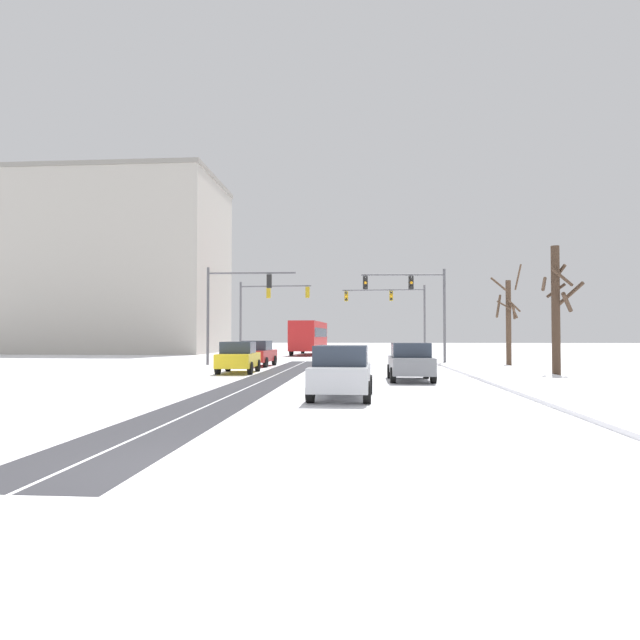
# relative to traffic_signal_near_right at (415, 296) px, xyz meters

# --- Properties ---
(ground_plane) EXTENTS (300.00, 300.00, 0.00)m
(ground_plane) POSITION_rel_traffic_signal_near_right_xyz_m (-5.96, -30.15, -4.63)
(ground_plane) COLOR white
(wheel_track_left_lane) EXTENTS (1.08, 35.52, 0.01)m
(wheel_track_left_lane) POSITION_rel_traffic_signal_near_right_xyz_m (-7.30, -14.00, -4.63)
(wheel_track_left_lane) COLOR #38383D
(wheel_track_left_lane) RESTS_ON ground
(wheel_track_right_lane) EXTENTS (1.04, 35.52, 0.01)m
(wheel_track_right_lane) POSITION_rel_traffic_signal_near_right_xyz_m (-8.44, -14.00, -4.63)
(wheel_track_right_lane) COLOR #38383D
(wheel_track_right_lane) RESTS_ON ground
(sidewalk_kerb_right) EXTENTS (4.00, 35.52, 0.12)m
(sidewalk_kerb_right) POSITION_rel_traffic_signal_near_right_xyz_m (3.37, -15.62, -4.57)
(sidewalk_kerb_right) COLOR white
(sidewalk_kerb_right) RESTS_ON ground
(traffic_signal_near_right) EXTENTS (5.75, 0.70, 6.50)m
(traffic_signal_near_right) POSITION_rel_traffic_signal_near_right_xyz_m (0.00, 0.00, 0.00)
(traffic_signal_near_right) COLOR #56565B
(traffic_signal_near_right) RESTS_ON ground
(traffic_signal_far_right) EXTENTS (7.49, 0.66, 6.50)m
(traffic_signal_far_right) POSITION_rel_traffic_signal_near_right_xyz_m (-0.67, 12.29, 0.07)
(traffic_signal_far_right) COLOR #56565B
(traffic_signal_far_right) RESTS_ON ground
(traffic_signal_far_left) EXTENTS (6.13, 0.66, 6.50)m
(traffic_signal_far_left) POSITION_rel_traffic_signal_near_right_xyz_m (-11.77, 8.00, 0.02)
(traffic_signal_far_left) COLOR #56565B
(traffic_signal_far_left) RESTS_ON ground
(traffic_signal_near_left) EXTENTS (5.97, 0.41, 6.50)m
(traffic_signal_near_left) POSITION_rel_traffic_signal_near_right_xyz_m (-12.26, -1.82, -0.21)
(traffic_signal_near_left) COLOR #56565B
(traffic_signal_near_left) RESTS_ON ground
(car_red_lead) EXTENTS (2.00, 4.18, 1.62)m
(car_red_lead) POSITION_rel_traffic_signal_near_right_xyz_m (-10.24, -3.45, -3.81)
(car_red_lead) COLOR red
(car_red_lead) RESTS_ON ground
(car_yellow_cab_second) EXTENTS (1.96, 4.17, 1.62)m
(car_yellow_cab_second) POSITION_rel_traffic_signal_near_right_xyz_m (-10.02, -9.81, -3.81)
(car_yellow_cab_second) COLOR yellow
(car_yellow_cab_second) RESTS_ON ground
(car_grey_third) EXTENTS (1.84, 4.10, 1.62)m
(car_grey_third) POSITION_rel_traffic_signal_near_right_xyz_m (-1.59, -14.21, -3.81)
(car_grey_third) COLOR slate
(car_grey_third) RESTS_ON ground
(car_silver_fourth) EXTENTS (1.94, 4.15, 1.62)m
(car_silver_fourth) POSITION_rel_traffic_signal_near_right_xyz_m (-4.27, -21.13, -3.81)
(car_silver_fourth) COLOR #B7BABF
(car_silver_fourth) RESTS_ON ground
(bus_oncoming) EXTENTS (3.06, 11.11, 3.38)m
(bus_oncoming) POSITION_rel_traffic_signal_near_right_xyz_m (-9.06, 18.77, -2.64)
(bus_oncoming) COLOR #B21E1E
(bus_oncoming) RESTS_ON ground
(bare_tree_sidewalk_mid) EXTENTS (1.98, 2.04, 6.24)m
(bare_tree_sidewalk_mid) POSITION_rel_traffic_signal_near_right_xyz_m (5.66, -10.86, -1.33)
(bare_tree_sidewalk_mid) COLOR #423023
(bare_tree_sidewalk_mid) RESTS_ON ground
(bare_tree_sidewalk_far) EXTENTS (1.79, 1.94, 6.54)m
(bare_tree_sidewalk_far) POSITION_rel_traffic_signal_near_right_xyz_m (5.86, -1.23, -1.52)
(bare_tree_sidewalk_far) COLOR #4C3828
(bare_tree_sidewalk_far) RESTS_ON ground
(office_building_far_left_block) EXTENTS (23.42, 15.34, 20.10)m
(office_building_far_left_block) POSITION_rel_traffic_signal_near_right_xyz_m (-31.87, 24.33, 5.43)
(office_building_far_left_block) COLOR #B2ADA3
(office_building_far_left_block) RESTS_ON ground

